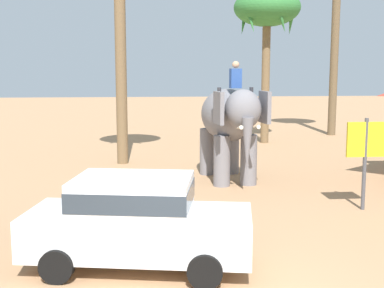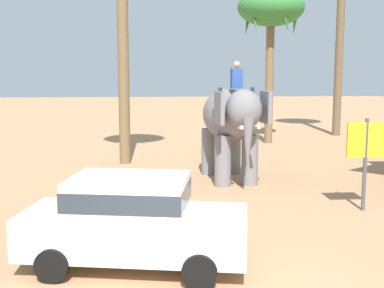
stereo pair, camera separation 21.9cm
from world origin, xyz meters
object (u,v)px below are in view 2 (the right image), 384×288
Objects in this scene: elephant_with_mahout at (231,120)px; palm_tree_left_of_road at (271,11)px; signboard_yellow at (366,146)px; car_sedan_foreground at (133,218)px.

palm_tree_left_of_road is at bearing 69.47° from elephant_with_mahout.
elephant_with_mahout reaches higher than signboard_yellow.
palm_tree_left_of_road is at bearing 88.70° from signboard_yellow.
signboard_yellow is at bearing -91.30° from palm_tree_left_of_road.
elephant_with_mahout is at bearing 68.05° from car_sedan_foreground.
elephant_with_mahout is at bearing 127.49° from signboard_yellow.
car_sedan_foreground is 6.78m from signboard_yellow.
signboard_yellow is (5.81, 3.41, 0.76)m from car_sedan_foreground.
palm_tree_left_of_road is at bearing 68.81° from car_sedan_foreground.
elephant_with_mahout is 4.79m from signboard_yellow.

